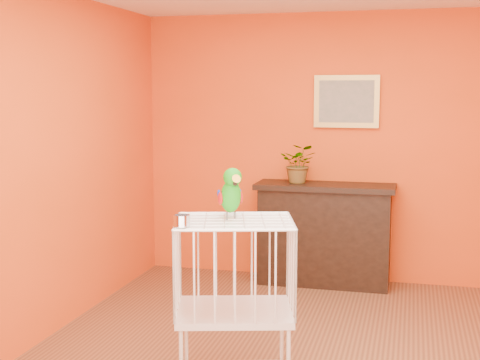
# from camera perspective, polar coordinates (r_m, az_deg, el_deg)

# --- Properties ---
(room_shell) EXTENTS (4.50, 4.50, 4.50)m
(room_shell) POSITION_cam_1_polar(r_m,az_deg,el_deg) (4.31, 6.17, 4.05)
(room_shell) COLOR #EC4F16
(room_shell) RESTS_ON ground
(console_cabinet) EXTENTS (1.31, 0.47, 0.97)m
(console_cabinet) POSITION_cam_1_polar(r_m,az_deg,el_deg) (6.47, 7.20, -4.60)
(console_cabinet) COLOR black
(console_cabinet) RESTS_ON ground
(potted_plant) EXTENTS (0.35, 0.38, 0.29)m
(potted_plant) POSITION_cam_1_polar(r_m,az_deg,el_deg) (6.38, 5.02, 1.01)
(potted_plant) COLOR #26722D
(potted_plant) RESTS_ON console_cabinet
(framed_picture) EXTENTS (0.62, 0.04, 0.50)m
(framed_picture) POSITION_cam_1_polar(r_m,az_deg,el_deg) (6.50, 9.07, 6.63)
(framed_picture) COLOR gold
(framed_picture) RESTS_ON room_shell
(birdcage) EXTENTS (0.81, 0.70, 1.07)m
(birdcage) POSITION_cam_1_polar(r_m,az_deg,el_deg) (4.16, -0.48, -10.47)
(birdcage) COLOR silver
(birdcage) RESTS_ON ground
(feed_cup) EXTENTS (0.10, 0.10, 0.07)m
(feed_cup) POSITION_cam_1_polar(r_m,az_deg,el_deg) (3.83, -4.99, -3.48)
(feed_cup) COLOR silver
(feed_cup) RESTS_ON birdcage
(parrot) EXTENTS (0.21, 0.27, 0.32)m
(parrot) POSITION_cam_1_polar(r_m,az_deg,el_deg) (4.05, -0.78, -1.09)
(parrot) COLOR #59544C
(parrot) RESTS_ON birdcage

